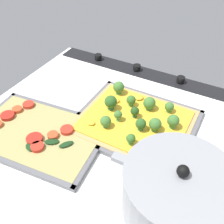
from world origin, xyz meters
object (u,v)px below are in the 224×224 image
(baking_tray_front, at_px, (135,123))
(broccoli_pizza, at_px, (136,119))
(cooking_pot, at_px, (177,193))
(baking_tray_back, at_px, (38,134))
(veggie_pizza_back, at_px, (37,132))

(baking_tray_front, relative_size, broccoli_pizza, 1.08)
(broccoli_pizza, distance_m, cooking_pot, 0.27)
(broccoli_pizza, bearing_deg, baking_tray_back, 38.01)
(cooking_pot, bearing_deg, baking_tray_back, -4.35)
(cooking_pot, bearing_deg, broccoli_pizza, -48.34)
(baking_tray_front, relative_size, veggie_pizza_back, 0.94)
(baking_tray_front, height_order, baking_tray_back, same)
(baking_tray_back, bearing_deg, cooking_pot, 175.65)
(baking_tray_back, relative_size, veggie_pizza_back, 1.07)
(veggie_pizza_back, bearing_deg, cooking_pot, 175.63)
(broccoli_pizza, bearing_deg, cooking_pot, 131.66)
(baking_tray_back, bearing_deg, veggie_pizza_back, -6.98)
(baking_tray_front, distance_m, baking_tray_back, 0.28)
(cooking_pot, bearing_deg, baking_tray_front, -47.95)
(baking_tray_front, distance_m, cooking_pot, 0.27)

